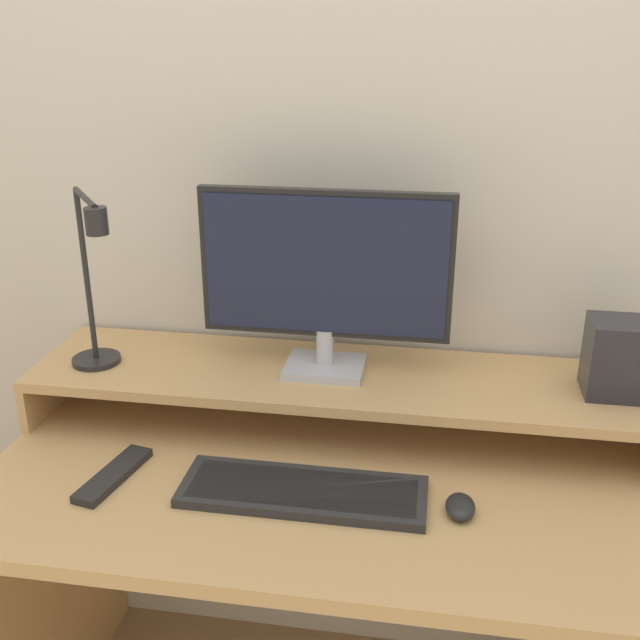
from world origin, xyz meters
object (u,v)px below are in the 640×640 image
(monitor, at_px, (325,275))
(remote_control, at_px, (114,475))
(mouse, at_px, (460,507))
(desk_lamp, at_px, (94,295))
(router_dock, at_px, (619,358))
(keyboard, at_px, (303,491))

(monitor, bearing_deg, remote_control, -141.35)
(mouse, height_order, remote_control, mouse)
(desk_lamp, bearing_deg, monitor, 10.82)
(router_dock, xyz_separation_m, mouse, (-0.30, -0.28, -0.18))
(desk_lamp, distance_m, router_dock, 1.06)
(monitor, xyz_separation_m, desk_lamp, (-0.46, -0.09, -0.04))
(keyboard, bearing_deg, remote_control, -179.47)
(keyboard, bearing_deg, monitor, 91.04)
(monitor, distance_m, desk_lamp, 0.47)
(monitor, relative_size, remote_control, 2.58)
(keyboard, relative_size, mouse, 5.83)
(remote_control, bearing_deg, mouse, -0.21)
(monitor, distance_m, router_dock, 0.60)
(desk_lamp, xyz_separation_m, router_dock, (1.05, 0.08, -0.10))
(monitor, bearing_deg, router_dock, -0.83)
(monitor, bearing_deg, desk_lamp, -169.18)
(keyboard, xyz_separation_m, mouse, (0.29, -0.01, 0.00))
(router_dock, bearing_deg, monitor, 179.17)
(desk_lamp, distance_m, remote_control, 0.37)
(router_dock, relative_size, mouse, 1.99)
(router_dock, distance_m, mouse, 0.45)
(monitor, distance_m, mouse, 0.52)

